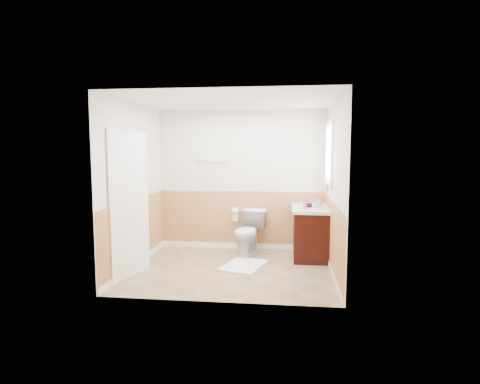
# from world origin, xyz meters

# --- Properties ---
(floor) EXTENTS (3.00, 3.00, 0.00)m
(floor) POSITION_xyz_m (0.00, 0.00, 0.00)
(floor) COLOR #8C7051
(floor) RESTS_ON ground
(ceiling) EXTENTS (3.00, 3.00, 0.00)m
(ceiling) POSITION_xyz_m (0.00, 0.00, 2.50)
(ceiling) COLOR white
(ceiling) RESTS_ON floor
(wall_back) EXTENTS (3.00, 0.00, 3.00)m
(wall_back) POSITION_xyz_m (0.00, 1.30, 1.25)
(wall_back) COLOR silver
(wall_back) RESTS_ON floor
(wall_front) EXTENTS (3.00, 0.00, 3.00)m
(wall_front) POSITION_xyz_m (0.00, -1.30, 1.25)
(wall_front) COLOR silver
(wall_front) RESTS_ON floor
(wall_left) EXTENTS (0.00, 3.00, 3.00)m
(wall_left) POSITION_xyz_m (-1.50, 0.00, 1.25)
(wall_left) COLOR silver
(wall_left) RESTS_ON floor
(wall_right) EXTENTS (0.00, 3.00, 3.00)m
(wall_right) POSITION_xyz_m (1.50, 0.00, 1.25)
(wall_right) COLOR silver
(wall_right) RESTS_ON floor
(wainscot_back) EXTENTS (3.00, 0.00, 3.00)m
(wainscot_back) POSITION_xyz_m (0.00, 1.29, 0.50)
(wainscot_back) COLOR #C7824F
(wainscot_back) RESTS_ON floor
(wainscot_front) EXTENTS (3.00, 0.00, 3.00)m
(wainscot_front) POSITION_xyz_m (0.00, -1.29, 0.50)
(wainscot_front) COLOR #C7824F
(wainscot_front) RESTS_ON floor
(wainscot_left) EXTENTS (0.00, 2.60, 2.60)m
(wainscot_left) POSITION_xyz_m (-1.49, 0.00, 0.50)
(wainscot_left) COLOR #C7824F
(wainscot_left) RESTS_ON floor
(wainscot_right) EXTENTS (0.00, 2.60, 2.60)m
(wainscot_right) POSITION_xyz_m (1.49, 0.00, 0.50)
(wainscot_right) COLOR #C7824F
(wainscot_right) RESTS_ON floor
(toilet) EXTENTS (0.62, 0.84, 0.76)m
(toilet) POSITION_xyz_m (0.17, 0.87, 0.38)
(toilet) COLOR silver
(toilet) RESTS_ON floor
(bath_mat) EXTENTS (0.75, 0.92, 0.02)m
(bath_mat) POSITION_xyz_m (0.17, 0.19, 0.01)
(bath_mat) COLOR silver
(bath_mat) RESTS_ON floor
(vanity_cabinet) EXTENTS (0.55, 1.10, 0.80)m
(vanity_cabinet) POSITION_xyz_m (1.21, 0.89, 0.40)
(vanity_cabinet) COLOR black
(vanity_cabinet) RESTS_ON floor
(vanity_knob_left) EXTENTS (0.03, 0.03, 0.03)m
(vanity_knob_left) POSITION_xyz_m (0.91, 0.79, 0.55)
(vanity_knob_left) COLOR #BBBBC2
(vanity_knob_left) RESTS_ON vanity_cabinet
(vanity_knob_right) EXTENTS (0.03, 0.03, 0.03)m
(vanity_knob_right) POSITION_xyz_m (0.91, 0.99, 0.55)
(vanity_knob_right) COLOR #BABBC1
(vanity_knob_right) RESTS_ON vanity_cabinet
(countertop) EXTENTS (0.60, 1.15, 0.05)m
(countertop) POSITION_xyz_m (1.20, 0.89, 0.83)
(countertop) COLOR silver
(countertop) RESTS_ON vanity_cabinet
(sink_basin) EXTENTS (0.36, 0.36, 0.02)m
(sink_basin) POSITION_xyz_m (1.21, 1.04, 0.86)
(sink_basin) COLOR white
(sink_basin) RESTS_ON countertop
(faucet) EXTENTS (0.02, 0.02, 0.14)m
(faucet) POSITION_xyz_m (1.39, 1.04, 0.92)
(faucet) COLOR silver
(faucet) RESTS_ON countertop
(lotion_bottle) EXTENTS (0.05, 0.05, 0.22)m
(lotion_bottle) POSITION_xyz_m (1.11, 0.56, 0.96)
(lotion_bottle) COLOR #E43B7B
(lotion_bottle) RESTS_ON countertop
(soap_dispenser) EXTENTS (0.10, 0.10, 0.18)m
(soap_dispenser) POSITION_xyz_m (1.33, 0.82, 0.94)
(soap_dispenser) COLOR #8F96A1
(soap_dispenser) RESTS_ON countertop
(hair_dryer_body) EXTENTS (0.14, 0.07, 0.07)m
(hair_dryer_body) POSITION_xyz_m (1.16, 0.80, 0.89)
(hair_dryer_body) COLOR black
(hair_dryer_body) RESTS_ON countertop
(hair_dryer_handle) EXTENTS (0.03, 0.03, 0.07)m
(hair_dryer_handle) POSITION_xyz_m (1.13, 0.81, 0.86)
(hair_dryer_handle) COLOR black
(hair_dryer_handle) RESTS_ON countertop
(mirror_panel) EXTENTS (0.02, 0.35, 0.90)m
(mirror_panel) POSITION_xyz_m (1.48, 1.10, 1.55)
(mirror_panel) COLOR silver
(mirror_panel) RESTS_ON wall_right
(window_frame) EXTENTS (0.04, 0.80, 1.00)m
(window_frame) POSITION_xyz_m (1.47, 0.59, 1.75)
(window_frame) COLOR white
(window_frame) RESTS_ON wall_right
(window_glass) EXTENTS (0.01, 0.70, 0.90)m
(window_glass) POSITION_xyz_m (1.49, 0.59, 1.75)
(window_glass) COLOR white
(window_glass) RESTS_ON wall_right
(door) EXTENTS (0.29, 0.78, 2.04)m
(door) POSITION_xyz_m (-1.40, -0.45, 1.02)
(door) COLOR white
(door) RESTS_ON wall_left
(door_frame) EXTENTS (0.02, 0.92, 2.10)m
(door_frame) POSITION_xyz_m (-1.48, -0.45, 1.03)
(door_frame) COLOR white
(door_frame) RESTS_ON wall_left
(door_knob) EXTENTS (0.06, 0.06, 0.06)m
(door_knob) POSITION_xyz_m (-1.34, -0.12, 0.95)
(door_knob) COLOR silver
(door_knob) RESTS_ON door
(towel_bar) EXTENTS (0.62, 0.02, 0.02)m
(towel_bar) POSITION_xyz_m (-0.55, 1.25, 1.60)
(towel_bar) COLOR silver
(towel_bar) RESTS_ON wall_back
(tp_holder_bar) EXTENTS (0.14, 0.02, 0.02)m
(tp_holder_bar) POSITION_xyz_m (-0.10, 1.23, 0.70)
(tp_holder_bar) COLOR silver
(tp_holder_bar) RESTS_ON wall_back
(tp_roll) EXTENTS (0.10, 0.11, 0.11)m
(tp_roll) POSITION_xyz_m (-0.10, 1.23, 0.70)
(tp_roll) COLOR white
(tp_roll) RESTS_ON tp_holder_bar
(tp_sheet) EXTENTS (0.10, 0.01, 0.16)m
(tp_sheet) POSITION_xyz_m (-0.10, 1.23, 0.59)
(tp_sheet) COLOR white
(tp_sheet) RESTS_ON tp_roll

